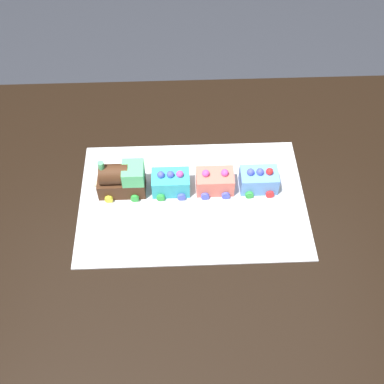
{
  "coord_description": "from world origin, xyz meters",
  "views": [
    {
      "loc": [
        -0.03,
        -0.78,
        1.77
      ],
      "look_at": [
        -0.0,
        0.0,
        0.77
      ],
      "focal_mm": 45.26,
      "sensor_mm": 36.0,
      "label": 1
    }
  ],
  "objects_px": {
    "cake_car_tanker_coral": "(215,181)",
    "cake_car_hopper_sky_blue": "(259,180)",
    "cake_car_flatbed_turquoise": "(171,182)",
    "cake_locomotive": "(122,180)",
    "dining_table": "(192,223)"
  },
  "relations": [
    {
      "from": "cake_locomotive",
      "to": "cake_car_tanker_coral",
      "type": "relative_size",
      "value": 1.4
    },
    {
      "from": "cake_car_flatbed_turquoise",
      "to": "cake_car_hopper_sky_blue",
      "type": "bearing_deg",
      "value": 0.0
    },
    {
      "from": "cake_car_flatbed_turquoise",
      "to": "cake_locomotive",
      "type": "bearing_deg",
      "value": -180.0
    },
    {
      "from": "cake_car_flatbed_turquoise",
      "to": "cake_car_tanker_coral",
      "type": "relative_size",
      "value": 1.0
    },
    {
      "from": "dining_table",
      "to": "cake_car_flatbed_turquoise",
      "type": "height_order",
      "value": "cake_car_flatbed_turquoise"
    },
    {
      "from": "cake_car_tanker_coral",
      "to": "cake_car_hopper_sky_blue",
      "type": "bearing_deg",
      "value": 0.0
    },
    {
      "from": "cake_locomotive",
      "to": "cake_car_hopper_sky_blue",
      "type": "relative_size",
      "value": 1.4
    },
    {
      "from": "cake_car_flatbed_turquoise",
      "to": "cake_car_tanker_coral",
      "type": "bearing_deg",
      "value": 0.0
    },
    {
      "from": "cake_car_hopper_sky_blue",
      "to": "cake_locomotive",
      "type": "bearing_deg",
      "value": -180.0
    },
    {
      "from": "cake_locomotive",
      "to": "dining_table",
      "type": "bearing_deg",
      "value": -11.17
    },
    {
      "from": "dining_table",
      "to": "cake_car_hopper_sky_blue",
      "type": "distance_m",
      "value": 0.23
    },
    {
      "from": "cake_car_hopper_sky_blue",
      "to": "cake_car_tanker_coral",
      "type": "bearing_deg",
      "value": 180.0
    },
    {
      "from": "cake_car_tanker_coral",
      "to": "cake_locomotive",
      "type": "bearing_deg",
      "value": -180.0
    },
    {
      "from": "cake_locomotive",
      "to": "cake_car_tanker_coral",
      "type": "distance_m",
      "value": 0.25
    },
    {
      "from": "dining_table",
      "to": "cake_car_tanker_coral",
      "type": "height_order",
      "value": "cake_car_tanker_coral"
    }
  ]
}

